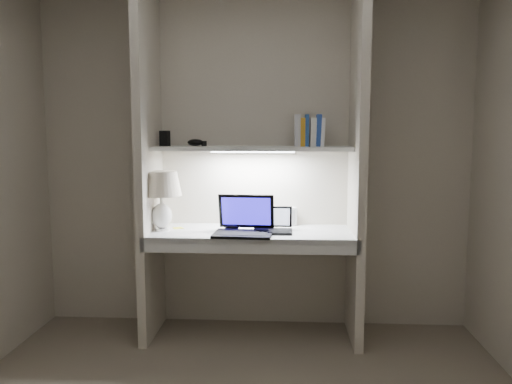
# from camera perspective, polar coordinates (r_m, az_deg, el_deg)

# --- Properties ---
(back_wall) EXTENTS (3.20, 0.01, 2.50)m
(back_wall) POSITION_cam_1_polar(r_m,az_deg,el_deg) (3.76, -0.20, 3.56)
(back_wall) COLOR beige
(back_wall) RESTS_ON floor
(alcove_panel_left) EXTENTS (0.06, 0.55, 2.50)m
(alcove_panel_left) POSITION_cam_1_polar(r_m,az_deg,el_deg) (3.61, -12.15, 3.27)
(alcove_panel_left) COLOR beige
(alcove_panel_left) RESTS_ON floor
(alcove_panel_right) EXTENTS (0.06, 0.55, 2.50)m
(alcove_panel_right) POSITION_cam_1_polar(r_m,az_deg,el_deg) (3.51, 11.52, 3.20)
(alcove_panel_right) COLOR beige
(alcove_panel_right) RESTS_ON floor
(desk) EXTENTS (1.40, 0.55, 0.04)m
(desk) POSITION_cam_1_polar(r_m,az_deg,el_deg) (3.55, -0.47, -4.78)
(desk) COLOR white
(desk) RESTS_ON alcove_panel_left
(desk_apron) EXTENTS (1.46, 0.03, 0.10)m
(desk_apron) POSITION_cam_1_polar(r_m,az_deg,el_deg) (3.30, -0.77, -6.19)
(desk_apron) COLOR silver
(desk_apron) RESTS_ON desk
(shelf) EXTENTS (1.40, 0.36, 0.03)m
(shelf) POSITION_cam_1_polar(r_m,az_deg,el_deg) (3.57, -0.38, 5.00)
(shelf) COLOR silver
(shelf) RESTS_ON back_wall
(strip_light) EXTENTS (0.60, 0.04, 0.02)m
(strip_light) POSITION_cam_1_polar(r_m,az_deg,el_deg) (3.57, -0.38, 4.65)
(strip_light) COLOR white
(strip_light) RESTS_ON shelf
(table_lamp) EXTENTS (0.29, 0.29, 0.42)m
(table_lamp) POSITION_cam_1_polar(r_m,az_deg,el_deg) (3.58, -10.77, 0.16)
(table_lamp) COLOR white
(table_lamp) RESTS_ON desk
(laptop_main) EXTENTS (0.41, 0.36, 0.26)m
(laptop_main) POSITION_cam_1_polar(r_m,az_deg,el_deg) (3.44, -1.36, -3.81)
(laptop_main) COLOR black
(laptop_main) RESTS_ON desk
(laptop_netbook) EXTENTS (0.27, 0.23, 0.17)m
(laptop_netbook) POSITION_cam_1_polar(r_m,az_deg,el_deg) (3.51, 1.94, -3.91)
(laptop_netbook) COLOR black
(laptop_netbook) RESTS_ON desk
(speaker) EXTENTS (0.11, 0.09, 0.14)m
(speaker) POSITION_cam_1_polar(r_m,az_deg,el_deg) (3.75, 3.86, -2.81)
(speaker) COLOR silver
(speaker) RESTS_ON desk
(mouse) EXTENTS (0.11, 0.07, 0.04)m
(mouse) POSITION_cam_1_polar(r_m,az_deg,el_deg) (3.59, -2.77, -4.02)
(mouse) COLOR black
(mouse) RESTS_ON desk
(cable_coil) EXTENTS (0.10, 0.10, 0.01)m
(cable_coil) POSITION_cam_1_polar(r_m,az_deg,el_deg) (3.47, 3.16, -4.59)
(cable_coil) COLOR black
(cable_coil) RESTS_ON desk
(sticky_note) EXTENTS (0.09, 0.09, 0.00)m
(sticky_note) POSITION_cam_1_polar(r_m,az_deg,el_deg) (3.69, -8.90, -4.08)
(sticky_note) COLOR yellow
(sticky_note) RESTS_ON desk
(book_row) EXTENTS (0.21, 0.15, 0.22)m
(book_row) POSITION_cam_1_polar(r_m,az_deg,el_deg) (3.58, 6.09, 6.90)
(book_row) COLOR white
(book_row) RESTS_ON shelf
(shelf_box) EXTENTS (0.08, 0.06, 0.11)m
(shelf_box) POSITION_cam_1_polar(r_m,az_deg,el_deg) (3.69, -10.38, 6.04)
(shelf_box) COLOR black
(shelf_box) RESTS_ON shelf
(shelf_gadget) EXTENTS (0.12, 0.09, 0.05)m
(shelf_gadget) POSITION_cam_1_polar(r_m,az_deg,el_deg) (3.65, -6.94, 5.64)
(shelf_gadget) COLOR black
(shelf_gadget) RESTS_ON shelf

